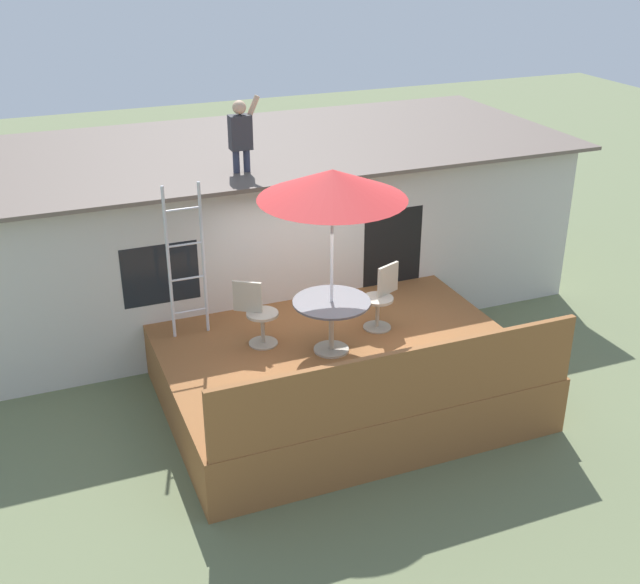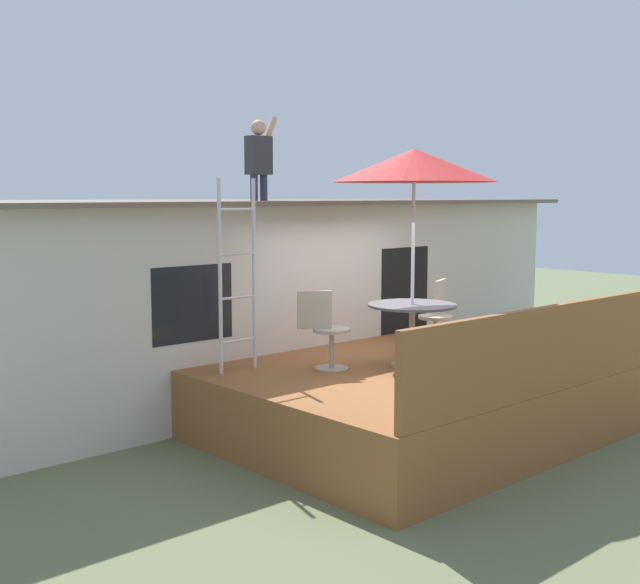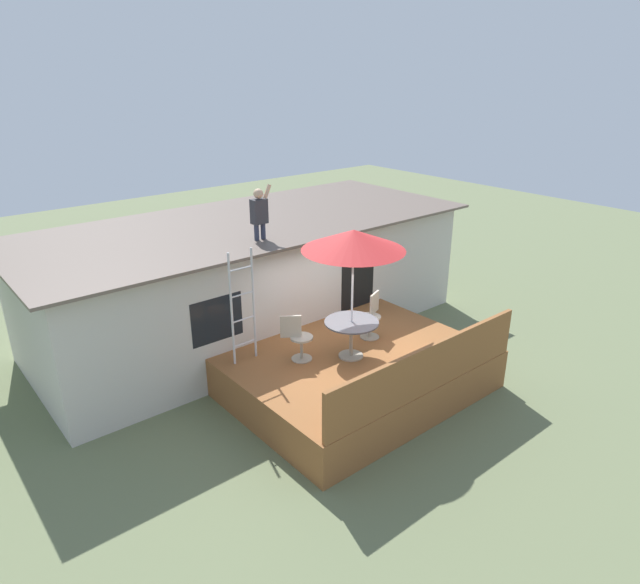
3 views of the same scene
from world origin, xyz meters
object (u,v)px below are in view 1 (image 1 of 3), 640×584
Objects in this scene: person_figure at (241,131)px; patio_chair_left at (257,314)px; patio_table at (332,312)px; patio_umbrella at (332,184)px; step_ladder at (186,262)px; patio_chair_right at (381,298)px.

person_figure is 2.72m from patio_chair_left.
patio_table is 3.03m from person_figure.
patio_umbrella is 2.38m from step_ladder.
patio_chair_right is (1.79, -0.17, 0.00)m from patio_chair_left.
person_figure is 1.21× the size of patio_chair_left.
patio_table is 1.02m from patio_chair_right.
patio_umbrella is 2.76× the size of patio_chair_left.
step_ladder reaches higher than patio_chair_left.
step_ladder is 1.98× the size of person_figure.
patio_table is at bearing -77.88° from person_figure.
patio_umbrella is 2.76× the size of patio_chair_right.
patio_table is 1.76m from patio_umbrella.
patio_chair_right is at bearing 22.88° from patio_table.
person_figure is at bearing 102.12° from patio_umbrella.
person_figure reaches higher than step_ladder.
patio_table is at bearing 0.00° from patio_chair_right.
patio_chair_right is (2.58, -0.80, -0.64)m from step_ladder.
person_figure is 3.14m from patio_chair_right.
step_ladder reaches higher than patio_table.
patio_umbrella is 1.15× the size of step_ladder.
patio_umbrella is at bearing 63.43° from patio_table.
patio_chair_left reaches higher than patio_table.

